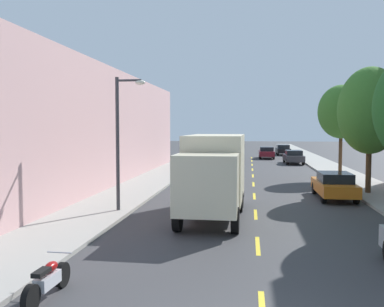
{
  "coord_description": "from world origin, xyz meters",
  "views": [
    {
      "loc": [
        -0.3,
        -6.79,
        3.85
      ],
      "look_at": [
        -4.88,
        27.15,
        1.72
      ],
      "focal_mm": 39.84,
      "sensor_mm": 36.0,
      "label": 1
    }
  ],
  "objects_px": {
    "delivery_box_truck": "(214,171)",
    "parked_motorcycle": "(48,281)",
    "parked_sedan_orange": "(334,185)",
    "parked_hatchback_red": "(213,155)",
    "parked_sedan_black": "(283,150)",
    "parked_sedan_charcoal": "(293,157)",
    "street_tree_third": "(370,111)",
    "parked_suv_forest": "(205,159)",
    "street_tree_farthest": "(341,112)",
    "moving_burgundy_sedan": "(267,152)",
    "street_lamp": "(121,132)"
  },
  "relations": [
    {
      "from": "moving_burgundy_sedan",
      "to": "parked_sedan_charcoal",
      "type": "bearing_deg",
      "value": -70.83
    },
    {
      "from": "parked_sedan_black",
      "to": "parked_suv_forest",
      "type": "height_order",
      "value": "parked_suv_forest"
    },
    {
      "from": "street_lamp",
      "to": "parked_suv_forest",
      "type": "distance_m",
      "value": 20.43
    },
    {
      "from": "parked_sedan_orange",
      "to": "parked_sedan_charcoal",
      "type": "distance_m",
      "value": 22.11
    },
    {
      "from": "parked_suv_forest",
      "to": "parked_sedan_charcoal",
      "type": "relative_size",
      "value": 1.07
    },
    {
      "from": "delivery_box_truck",
      "to": "parked_sedan_charcoal",
      "type": "height_order",
      "value": "delivery_box_truck"
    },
    {
      "from": "parked_sedan_orange",
      "to": "parked_hatchback_red",
      "type": "bearing_deg",
      "value": 109.51
    },
    {
      "from": "parked_suv_forest",
      "to": "parked_sedan_orange",
      "type": "bearing_deg",
      "value": -60.32
    },
    {
      "from": "street_tree_third",
      "to": "parked_hatchback_red",
      "type": "distance_m",
      "value": 25.39
    },
    {
      "from": "delivery_box_truck",
      "to": "parked_motorcycle",
      "type": "xyz_separation_m",
      "value": [
        -2.95,
        -9.42,
        -1.55
      ]
    },
    {
      "from": "street_lamp",
      "to": "parked_hatchback_red",
      "type": "relative_size",
      "value": 1.46
    },
    {
      "from": "delivery_box_truck",
      "to": "moving_burgundy_sedan",
      "type": "xyz_separation_m",
      "value": [
        3.6,
        34.59,
        -1.21
      ]
    },
    {
      "from": "parked_suv_forest",
      "to": "street_tree_farthest",
      "type": "bearing_deg",
      "value": -28.53
    },
    {
      "from": "parked_sedan_black",
      "to": "parked_motorcycle",
      "type": "xyz_separation_m",
      "value": [
        -9.07,
        -50.88,
        -0.34
      ]
    },
    {
      "from": "street_lamp",
      "to": "parked_motorcycle",
      "type": "bearing_deg",
      "value": -82.89
    },
    {
      "from": "street_lamp",
      "to": "parked_sedan_black",
      "type": "distance_m",
      "value": 42.77
    },
    {
      "from": "delivery_box_truck",
      "to": "parked_sedan_charcoal",
      "type": "bearing_deg",
      "value": 77.43
    },
    {
      "from": "street_tree_farthest",
      "to": "delivery_box_truck",
      "type": "bearing_deg",
      "value": -119.62
    },
    {
      "from": "street_tree_third",
      "to": "parked_suv_forest",
      "type": "height_order",
      "value": "street_tree_third"
    },
    {
      "from": "parked_sedan_charcoal",
      "to": "parked_motorcycle",
      "type": "relative_size",
      "value": 2.21
    },
    {
      "from": "parked_sedan_orange",
      "to": "moving_burgundy_sedan",
      "type": "relative_size",
      "value": 1.0
    },
    {
      "from": "parked_sedan_black",
      "to": "parked_sedan_charcoal",
      "type": "bearing_deg",
      "value": -90.03
    },
    {
      "from": "parked_hatchback_red",
      "to": "moving_burgundy_sedan",
      "type": "relative_size",
      "value": 0.9
    },
    {
      "from": "street_tree_third",
      "to": "street_lamp",
      "type": "bearing_deg",
      "value": -151.01
    },
    {
      "from": "parked_sedan_orange",
      "to": "parked_suv_forest",
      "type": "relative_size",
      "value": 0.93
    },
    {
      "from": "parked_sedan_black",
      "to": "parked_sedan_orange",
      "type": "distance_m",
      "value": 36.19
    },
    {
      "from": "street_tree_third",
      "to": "street_lamp",
      "type": "relative_size",
      "value": 1.2
    },
    {
      "from": "delivery_box_truck",
      "to": "street_tree_farthest",
      "type": "bearing_deg",
      "value": 60.38
    },
    {
      "from": "street_tree_farthest",
      "to": "delivery_box_truck",
      "type": "distance_m",
      "value": 16.85
    },
    {
      "from": "street_tree_third",
      "to": "parked_sedan_orange",
      "type": "distance_m",
      "value": 4.84
    },
    {
      "from": "parked_sedan_charcoal",
      "to": "parked_sedan_black",
      "type": "bearing_deg",
      "value": 89.97
    },
    {
      "from": "delivery_box_truck",
      "to": "parked_sedan_orange",
      "type": "xyz_separation_m",
      "value": [
        6.03,
        5.26,
        -1.21
      ]
    },
    {
      "from": "parked_motorcycle",
      "to": "parked_hatchback_red",
      "type": "bearing_deg",
      "value": 89.42
    },
    {
      "from": "parked_suv_forest",
      "to": "street_lamp",
      "type": "bearing_deg",
      "value": -94.65
    },
    {
      "from": "street_tree_third",
      "to": "parked_sedan_black",
      "type": "distance_m",
      "value": 34.89
    },
    {
      "from": "street_tree_third",
      "to": "parked_hatchback_red",
      "type": "height_order",
      "value": "street_tree_third"
    },
    {
      "from": "parked_sedan_orange",
      "to": "parked_suv_forest",
      "type": "height_order",
      "value": "parked_suv_forest"
    },
    {
      "from": "street_tree_third",
      "to": "parked_hatchback_red",
      "type": "xyz_separation_m",
      "value": [
        -10.75,
        22.64,
        -4.01
      ]
    },
    {
      "from": "delivery_box_truck",
      "to": "parked_suv_forest",
      "type": "xyz_separation_m",
      "value": [
        -2.49,
        20.22,
        -0.97
      ]
    },
    {
      "from": "street_tree_third",
      "to": "parked_sedan_charcoal",
      "type": "relative_size",
      "value": 1.56
    },
    {
      "from": "parked_hatchback_red",
      "to": "parked_sedan_charcoal",
      "type": "height_order",
      "value": "parked_hatchback_red"
    },
    {
      "from": "parked_hatchback_red",
      "to": "parked_sedan_orange",
      "type": "bearing_deg",
      "value": -70.49
    },
    {
      "from": "parked_sedan_black",
      "to": "parked_sedan_charcoal",
      "type": "distance_m",
      "value": 14.09
    },
    {
      "from": "parked_motorcycle",
      "to": "moving_burgundy_sedan",
      "type": "bearing_deg",
      "value": 81.53
    },
    {
      "from": "parked_suv_forest",
      "to": "parked_motorcycle",
      "type": "bearing_deg",
      "value": -90.89
    },
    {
      "from": "street_tree_farthest",
      "to": "parked_sedan_charcoal",
      "type": "bearing_deg",
      "value": 99.17
    },
    {
      "from": "delivery_box_truck",
      "to": "parked_sedan_charcoal",
      "type": "xyz_separation_m",
      "value": [
        6.1,
        27.37,
        -1.21
      ]
    },
    {
      "from": "moving_burgundy_sedan",
      "to": "street_tree_farthest",
      "type": "bearing_deg",
      "value": -77.16
    },
    {
      "from": "street_tree_third",
      "to": "moving_burgundy_sedan",
      "type": "bearing_deg",
      "value": 99.42
    },
    {
      "from": "parked_sedan_charcoal",
      "to": "parked_sedan_orange",
      "type": "bearing_deg",
      "value": -90.18
    }
  ]
}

